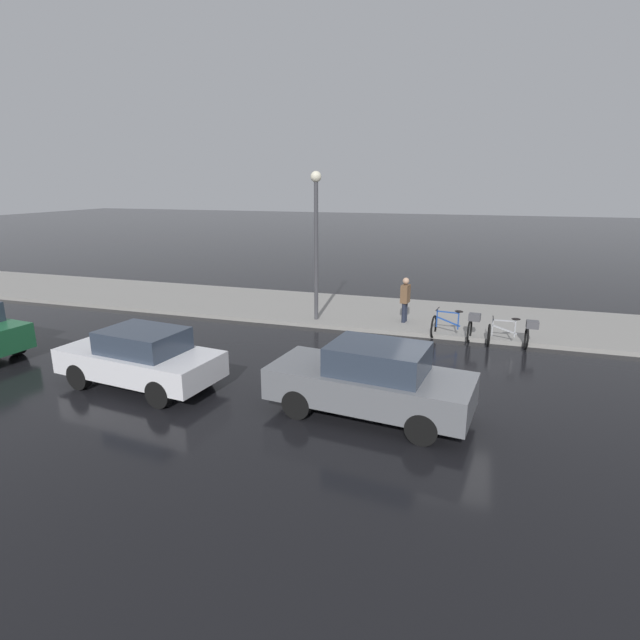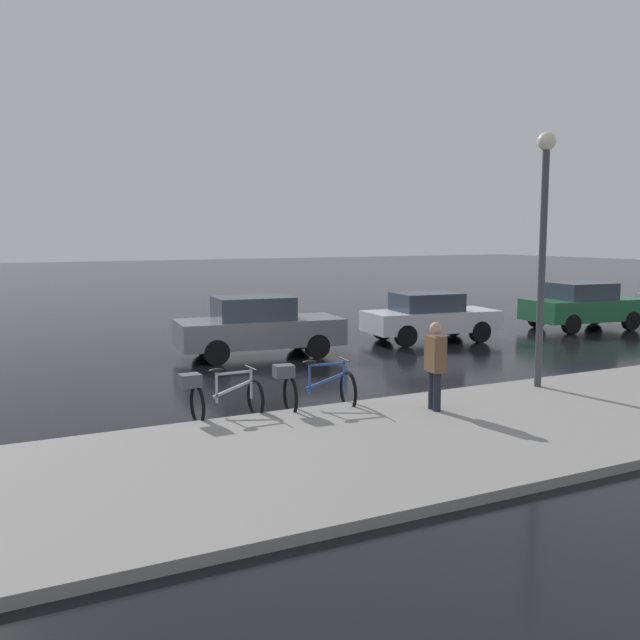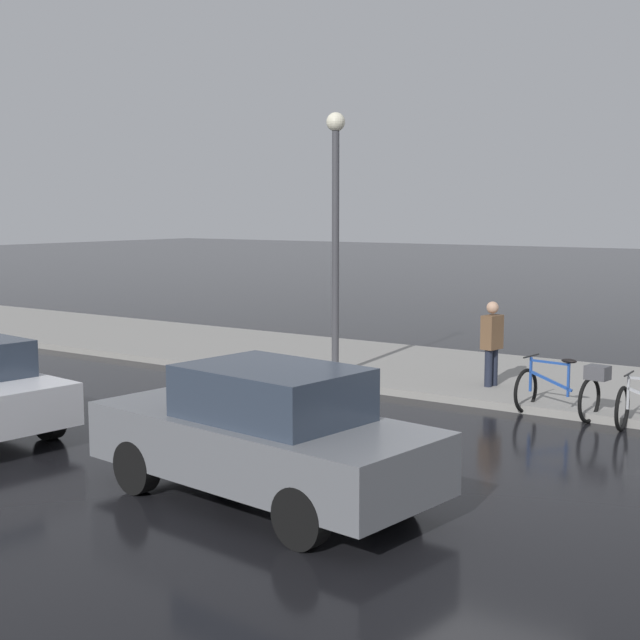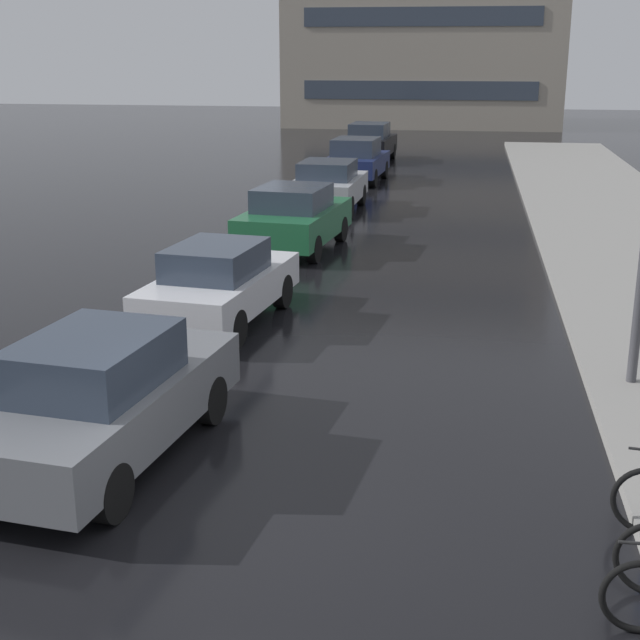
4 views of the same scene
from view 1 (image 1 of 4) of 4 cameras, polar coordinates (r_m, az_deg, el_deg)
The scene contains 8 objects.
ground_plane at distance 12.91m, azimuth 14.26°, elevation -6.96°, with size 140.00×140.00×0.00m, color black.
sidewalk_kerb at distance 21.36m, azimuth -12.27°, elevation 2.24°, with size 4.80×60.00×0.14m, color gray.
bicycle_nearest at distance 15.98m, azimuth 21.26°, elevation -1.36°, with size 0.71×1.39×0.94m.
bicycle_second at distance 16.19m, azimuth 15.34°, elevation -0.57°, with size 0.88×1.48×0.99m.
car_grey at distance 10.62m, azimuth 5.88°, elevation -6.89°, with size 2.23×4.44×1.59m.
car_white at distance 12.80m, azimuth -19.79°, elevation -4.07°, with size 2.16×4.15×1.46m.
pedestrian at distance 17.39m, azimuth 9.70°, elevation 2.39°, with size 0.43×0.30×1.70m.
streetlamp at distance 17.12m, azimuth -0.45°, elevation 10.32°, with size 0.36×0.36×5.19m.
Camera 1 is at (-11.97, -0.52, 4.81)m, focal length 28.00 mm.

